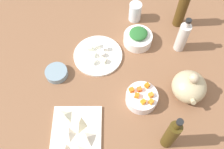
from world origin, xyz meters
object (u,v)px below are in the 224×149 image
(bowl_carrots, at_px, (142,98))
(drinking_glass_0, at_px, (135,12))
(teapot, at_px, (189,86))
(bottle_1, at_px, (182,37))
(bowl_greens, at_px, (138,39))
(cutting_board, at_px, (76,140))
(bowl_small_side, at_px, (57,73))
(bottle_2, at_px, (182,8))
(plate_tofu, at_px, (98,55))
(bottle_0, at_px, (171,135))

(bowl_carrots, distance_m, drinking_glass_0, 0.48)
(teapot, relative_size, bottle_1, 0.84)
(bowl_greens, xyz_separation_m, bowl_carrots, (0.32, 0.00, -0.00))
(cutting_board, relative_size, drinking_glass_0, 2.81)
(cutting_board, relative_size, bowl_greens, 2.04)
(bowl_small_side, bearing_deg, cutting_board, 20.53)
(bowl_small_side, distance_m, drinking_glass_0, 0.51)
(bowl_carrots, relative_size, bottle_1, 0.69)
(bowl_greens, distance_m, bottle_2, 0.26)
(bowl_greens, distance_m, teapot, 0.35)
(bottle_1, bearing_deg, bottle_2, 175.37)
(cutting_board, distance_m, bottle_1, 0.66)
(bowl_carrots, distance_m, bottle_1, 0.35)
(plate_tofu, relative_size, bowl_small_side, 2.30)
(bowl_small_side, bearing_deg, bowl_greens, 116.98)
(bowl_carrots, distance_m, bottle_2, 0.50)
(plate_tofu, xyz_separation_m, bottle_1, (-0.06, 0.40, 0.08))
(teapot, xyz_separation_m, bottle_2, (-0.40, 0.01, 0.05))
(bottle_0, xyz_separation_m, bottle_2, (-0.63, 0.12, 0.01))
(plate_tofu, bearing_deg, bottle_0, 34.92)
(cutting_board, height_order, bowl_small_side, bowl_small_side)
(teapot, relative_size, bottle_2, 0.65)
(bowl_small_side, distance_m, teapot, 0.59)
(cutting_board, bearing_deg, bowl_greens, 151.86)
(bottle_0, bearing_deg, bottle_1, 167.11)
(bowl_carrots, xyz_separation_m, bottle_1, (-0.29, 0.20, 0.06))
(bowl_greens, distance_m, drinking_glass_0, 0.16)
(bowl_small_side, bearing_deg, bottle_0, 57.03)
(bottle_2, xyz_separation_m, drinking_glass_0, (-0.03, -0.22, -0.06))
(teapot, bearing_deg, plate_tofu, -115.78)
(plate_tofu, distance_m, drinking_glass_0, 0.31)
(cutting_board, height_order, teapot, teapot)
(bowl_small_side, bearing_deg, plate_tofu, 119.76)
(bottle_0, bearing_deg, bowl_greens, -169.27)
(bowl_greens, height_order, teapot, teapot)
(plate_tofu, bearing_deg, bowl_small_side, -60.24)
(bowl_small_side, distance_m, bottle_2, 0.68)
(plate_tofu, bearing_deg, bottle_1, 97.96)
(drinking_glass_0, bearing_deg, bottle_0, 9.00)
(plate_tofu, height_order, bottle_1, bottle_1)
(cutting_board, bearing_deg, bowl_carrots, 123.43)
(bowl_carrots, bearing_deg, bowl_small_side, -108.20)
(bowl_carrots, height_order, bowl_small_side, bowl_carrots)
(bottle_0, bearing_deg, bowl_carrots, -153.32)
(plate_tofu, height_order, teapot, teapot)
(bottle_0, bearing_deg, cutting_board, -90.62)
(bowl_greens, relative_size, drinking_glass_0, 1.38)
(bowl_carrots, distance_m, bottle_0, 0.22)
(bowl_greens, height_order, bottle_0, bottle_0)
(plate_tofu, relative_size, bottle_1, 1.18)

